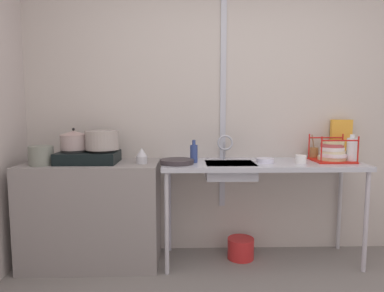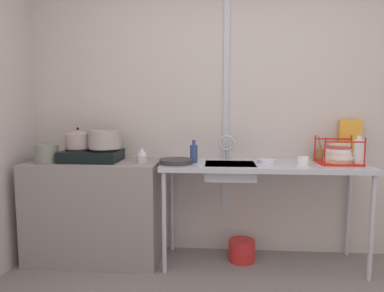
{
  "view_description": "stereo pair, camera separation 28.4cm",
  "coord_description": "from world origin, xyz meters",
  "px_view_note": "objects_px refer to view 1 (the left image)",
  "views": [
    {
      "loc": [
        -0.43,
        -1.33,
        1.32
      ],
      "look_at": [
        -0.36,
        1.5,
        1.0
      ],
      "focal_mm": 31.82,
      "sensor_mm": 36.0,
      "label": 1
    },
    {
      "loc": [
        -0.15,
        -1.32,
        1.32
      ],
      "look_at": [
        -0.36,
        1.5,
        1.0
      ],
      "focal_mm": 31.82,
      "sensor_mm": 36.0,
      "label": 2
    }
  ],
  "objects_px": {
    "stove": "(89,157)",
    "frying_pan": "(177,162)",
    "dish_rack": "(332,152)",
    "faucet": "(225,144)",
    "bottle_by_sink": "(194,153)",
    "percolator": "(142,156)",
    "bucket_on_floor": "(241,248)",
    "pot_on_left_burner": "(74,140)",
    "cup_by_rack": "(301,159)",
    "pot_beside_stove": "(41,156)",
    "bottle_by_rack": "(352,150)",
    "cereal_box": "(341,139)",
    "small_bowl_on_drainboard": "(265,160)",
    "utensil_jar": "(313,153)",
    "pot_on_right_burner": "(102,140)",
    "sink_basin": "(230,170)"
  },
  "relations": [
    {
      "from": "stove",
      "to": "frying_pan",
      "type": "distance_m",
      "value": 0.74
    },
    {
      "from": "stove",
      "to": "dish_rack",
      "type": "relative_size",
      "value": 1.5
    },
    {
      "from": "faucet",
      "to": "bottle_by_sink",
      "type": "height_order",
      "value": "faucet"
    },
    {
      "from": "percolator",
      "to": "bucket_on_floor",
      "type": "distance_m",
      "value": 1.2
    },
    {
      "from": "pot_on_left_burner",
      "to": "faucet",
      "type": "bearing_deg",
      "value": 4.67
    },
    {
      "from": "frying_pan",
      "to": "cup_by_rack",
      "type": "xyz_separation_m",
      "value": [
        1.02,
        -0.01,
        0.02
      ]
    },
    {
      "from": "pot_beside_stove",
      "to": "bottle_by_rack",
      "type": "xyz_separation_m",
      "value": [
        2.56,
        0.08,
        0.03
      ]
    },
    {
      "from": "cereal_box",
      "to": "small_bowl_on_drainboard",
      "type": "bearing_deg",
      "value": -158.11
    },
    {
      "from": "pot_beside_stove",
      "to": "cereal_box",
      "type": "xyz_separation_m",
      "value": [
        2.58,
        0.33,
        0.1
      ]
    },
    {
      "from": "percolator",
      "to": "bottle_by_rack",
      "type": "distance_m",
      "value": 1.76
    },
    {
      "from": "bottle_by_rack",
      "to": "dish_rack",
      "type": "bearing_deg",
      "value": 159.81
    },
    {
      "from": "cup_by_rack",
      "to": "bottle_by_sink",
      "type": "xyz_separation_m",
      "value": [
        -0.88,
        0.08,
        0.04
      ]
    },
    {
      "from": "faucet",
      "to": "bottle_by_rack",
      "type": "bearing_deg",
      "value": -6.92
    },
    {
      "from": "frying_pan",
      "to": "cup_by_rack",
      "type": "distance_m",
      "value": 1.02
    },
    {
      "from": "percolator",
      "to": "cereal_box",
      "type": "bearing_deg",
      "value": 8.61
    },
    {
      "from": "pot_beside_stove",
      "to": "utensil_jar",
      "type": "distance_m",
      "value": 2.34
    },
    {
      "from": "bottle_by_sink",
      "to": "pot_beside_stove",
      "type": "bearing_deg",
      "value": -175.38
    },
    {
      "from": "pot_on_right_burner",
      "to": "cup_by_rack",
      "type": "height_order",
      "value": "pot_on_right_burner"
    },
    {
      "from": "pot_on_left_burner",
      "to": "dish_rack",
      "type": "xyz_separation_m",
      "value": [
        2.19,
        0.03,
        -0.11
      ]
    },
    {
      "from": "cereal_box",
      "to": "percolator",
      "type": "bearing_deg",
      "value": -167.46
    },
    {
      "from": "pot_on_left_burner",
      "to": "small_bowl_on_drainboard",
      "type": "relative_size",
      "value": 1.51
    },
    {
      "from": "cup_by_rack",
      "to": "stove",
      "type": "bearing_deg",
      "value": 177.13
    },
    {
      "from": "pot_beside_stove",
      "to": "utensil_jar",
      "type": "relative_size",
      "value": 0.88
    },
    {
      "from": "faucet",
      "to": "dish_rack",
      "type": "xyz_separation_m",
      "value": [
        0.91,
        -0.08,
        -0.07
      ]
    },
    {
      "from": "pot_on_left_burner",
      "to": "small_bowl_on_drainboard",
      "type": "xyz_separation_m",
      "value": [
        1.6,
        -0.02,
        -0.17
      ]
    },
    {
      "from": "pot_beside_stove",
      "to": "bucket_on_floor",
      "type": "xyz_separation_m",
      "value": [
        1.64,
        0.14,
        -0.85
      ]
    },
    {
      "from": "sink_basin",
      "to": "small_bowl_on_drainboard",
      "type": "height_order",
      "value": "small_bowl_on_drainboard"
    },
    {
      "from": "bottle_by_sink",
      "to": "cereal_box",
      "type": "relative_size",
      "value": 0.54
    },
    {
      "from": "cereal_box",
      "to": "pot_on_left_burner",
      "type": "bearing_deg",
      "value": -170.57
    },
    {
      "from": "pot_on_right_burner",
      "to": "small_bowl_on_drainboard",
      "type": "height_order",
      "value": "pot_on_right_burner"
    },
    {
      "from": "dish_rack",
      "to": "bottle_by_rack",
      "type": "height_order",
      "value": "bottle_by_rack"
    },
    {
      "from": "pot_on_left_burner",
      "to": "bottle_by_rack",
      "type": "height_order",
      "value": "pot_on_left_burner"
    },
    {
      "from": "cereal_box",
      "to": "stove",
      "type": "bearing_deg",
      "value": -170.29
    },
    {
      "from": "pot_on_right_burner",
      "to": "sink_basin",
      "type": "distance_m",
      "value": 1.1
    },
    {
      "from": "cup_by_rack",
      "to": "bottle_by_sink",
      "type": "relative_size",
      "value": 0.47
    },
    {
      "from": "cereal_box",
      "to": "sink_basin",
      "type": "bearing_deg",
      "value": -161.85
    },
    {
      "from": "bottle_by_sink",
      "to": "small_bowl_on_drainboard",
      "type": "bearing_deg",
      "value": -1.28
    },
    {
      "from": "dish_rack",
      "to": "bucket_on_floor",
      "type": "xyz_separation_m",
      "value": [
        -0.77,
        0.01,
        -0.85
      ]
    },
    {
      "from": "faucet",
      "to": "dish_rack",
      "type": "bearing_deg",
      "value": -4.78
    },
    {
      "from": "pot_on_left_burner",
      "to": "cereal_box",
      "type": "height_order",
      "value": "cereal_box"
    },
    {
      "from": "pot_beside_stove",
      "to": "small_bowl_on_drainboard",
      "type": "bearing_deg",
      "value": 2.69
    },
    {
      "from": "pot_on_left_burner",
      "to": "bottle_by_sink",
      "type": "height_order",
      "value": "pot_on_left_burner"
    },
    {
      "from": "sink_basin",
      "to": "cereal_box",
      "type": "bearing_deg",
      "value": 14.21
    },
    {
      "from": "utensil_jar",
      "to": "percolator",
      "type": "bearing_deg",
      "value": -170.58
    },
    {
      "from": "sink_basin",
      "to": "faucet",
      "type": "relative_size",
      "value": 1.82
    },
    {
      "from": "dish_rack",
      "to": "bottle_by_sink",
      "type": "xyz_separation_m",
      "value": [
        -1.19,
        -0.03,
        0.0
      ]
    },
    {
      "from": "utensil_jar",
      "to": "bucket_on_floor",
      "type": "height_order",
      "value": "utensil_jar"
    },
    {
      "from": "bottle_by_rack",
      "to": "bucket_on_floor",
      "type": "xyz_separation_m",
      "value": [
        -0.91,
        0.06,
        -0.88
      ]
    },
    {
      "from": "small_bowl_on_drainboard",
      "to": "percolator",
      "type": "bearing_deg",
      "value": -178.54
    },
    {
      "from": "dish_rack",
      "to": "bottle_by_rack",
      "type": "xyz_separation_m",
      "value": [
        0.14,
        -0.05,
        0.03
      ]
    }
  ]
}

